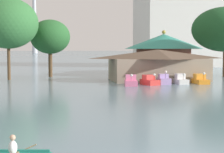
% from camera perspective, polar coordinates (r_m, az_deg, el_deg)
% --- Properties ---
extents(pedal_boat_pink, '(1.84, 2.89, 1.47)m').
position_cam_1_polar(pedal_boat_pink, '(47.41, 2.79, -0.71)').
color(pedal_boat_pink, pink).
rests_on(pedal_boat_pink, ground).
extents(pedal_boat_red, '(2.18, 2.83, 1.47)m').
position_cam_1_polar(pedal_boat_red, '(48.54, 5.54, -0.63)').
color(pedal_boat_red, red).
rests_on(pedal_boat_red, ground).
extents(pedal_boat_lavender, '(1.41, 2.24, 1.77)m').
position_cam_1_polar(pedal_boat_lavender, '(49.67, 7.60, -0.50)').
color(pedal_boat_lavender, '#B299D8').
rests_on(pedal_boat_lavender, ground).
extents(pedal_boat_white, '(1.31, 2.81, 1.44)m').
position_cam_1_polar(pedal_boat_white, '(50.61, 10.03, -0.47)').
color(pedal_boat_white, white).
rests_on(pedal_boat_white, ground).
extents(pedal_boat_orange, '(1.55, 2.99, 1.54)m').
position_cam_1_polar(pedal_boat_orange, '(51.29, 12.82, -0.47)').
color(pedal_boat_orange, orange).
rests_on(pedal_boat_orange, ground).
extents(boathouse, '(13.96, 9.13, 4.37)m').
position_cam_1_polar(boathouse, '(55.00, 6.75, 1.78)').
color(boathouse, gray).
rests_on(boathouse, ground).
extents(green_roof_pavilion, '(14.28, 14.28, 7.88)m').
position_cam_1_polar(green_roof_pavilion, '(71.85, 7.58, 3.85)').
color(green_roof_pavilion, brown).
rests_on(green_roof_pavilion, ground).
extents(shoreline_tree_tall_left, '(8.60, 8.60, 11.74)m').
position_cam_1_polar(shoreline_tree_tall_left, '(57.89, -15.00, 7.54)').
color(shoreline_tree_tall_left, brown).
rests_on(shoreline_tree_tall_left, ground).
extents(shoreline_tree_mid, '(6.36, 6.36, 9.11)m').
position_cam_1_polar(shoreline_tree_mid, '(62.86, -9.07, 5.76)').
color(shoreline_tree_mid, brown).
rests_on(shoreline_tree_mid, ground).
extents(background_building_block, '(24.72, 20.16, 28.81)m').
position_cam_1_polar(background_building_block, '(105.49, 10.75, 9.41)').
color(background_building_block, silver).
rests_on(background_building_block, ground).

